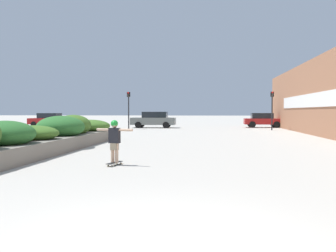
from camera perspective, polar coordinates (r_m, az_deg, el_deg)
The scene contains 9 objects.
ground_plane at distance 4.96m, azimuth -1.55°, elevation -17.37°, with size 300.00×300.00×0.00m, color #ADA89E.
planter_box at distance 16.66m, azimuth -17.56°, elevation -1.33°, with size 2.25×13.05×1.58m.
skateboard at distance 11.71m, azimuth -8.14°, elevation -5.61°, with size 0.38×0.82×0.09m.
skateboarder at distance 11.63m, azimuth -8.16°, elevation -1.64°, with size 1.20×0.37×1.31m.
car_leftmost at distance 40.00m, azimuth 14.27°, elevation 0.90°, with size 3.90×1.89×1.51m.
car_center_left at distance 38.18m, azimuth -2.18°, elevation 1.00°, with size 4.49×2.05×1.64m.
car_rightmost at distance 42.44m, azimuth -17.74°, elevation 0.92°, with size 3.88×2.04×1.49m.
traffic_light_left at distance 34.97m, azimuth -6.03°, elevation 3.37°, with size 0.28×0.30×3.47m.
traffic_light_right at distance 34.47m, azimuth 15.58°, elevation 3.26°, with size 0.28×0.30×3.43m.
Camera 1 is at (0.63, -4.63, 1.66)m, focal length 40.00 mm.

